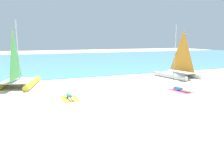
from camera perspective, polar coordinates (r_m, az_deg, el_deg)
ground_plane at (r=22.84m, az=-4.72°, el=-0.85°), size 120.00×120.00×0.00m
ocean_water at (r=42.64m, az=-12.31°, el=3.93°), size 120.00×40.00×0.05m
sailboat_white at (r=24.00m, az=17.81°, el=1.31°), size 3.67×4.90×5.77m
sailboat_yellow at (r=20.15m, az=-24.62°, el=-0.60°), size 3.83×5.06×5.90m
towel_left at (r=15.09m, az=-11.59°, el=-6.55°), size 1.20×1.95×0.01m
sunbather_left at (r=15.12m, az=-11.66°, el=-6.03°), size 0.56×1.57×0.30m
towel_right at (r=17.82m, az=18.43°, el=-4.33°), size 1.48×2.09×0.01m
sunbather_right at (r=17.84m, az=18.28°, el=-3.90°), size 0.72×1.56×0.30m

